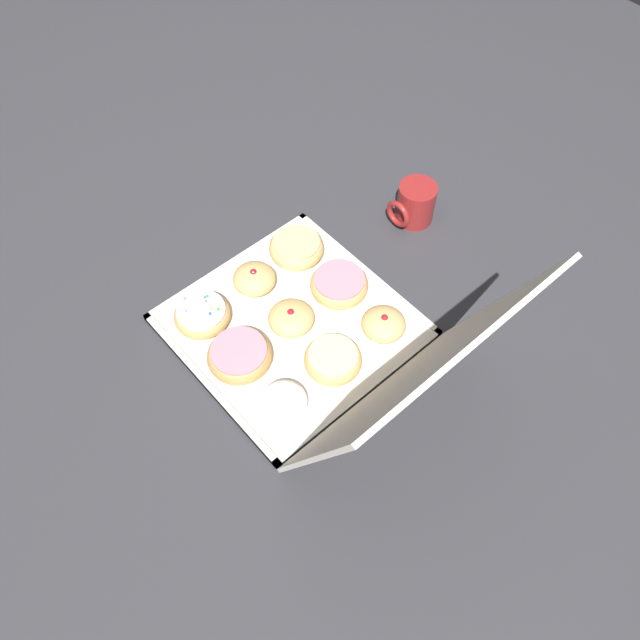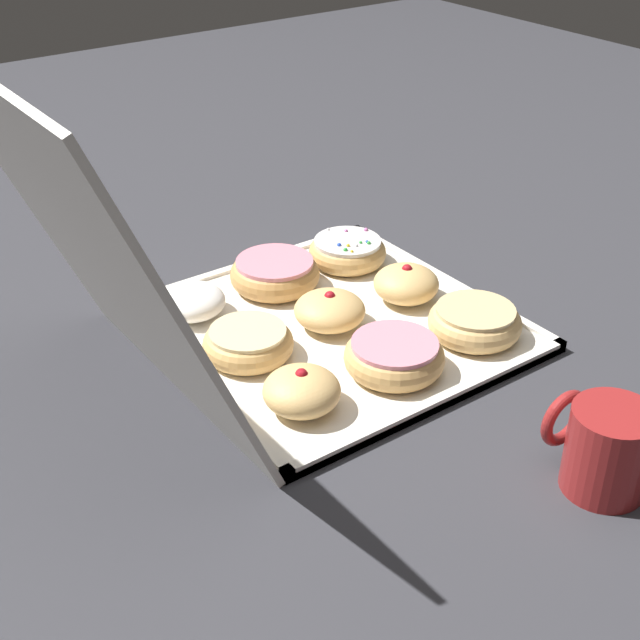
% 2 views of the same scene
% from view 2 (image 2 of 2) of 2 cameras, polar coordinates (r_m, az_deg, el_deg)
% --- Properties ---
extents(ground_plane, '(3.00, 3.00, 0.00)m').
position_cam_2_polar(ground_plane, '(1.11, 0.62, -0.78)').
color(ground_plane, '#333338').
extents(donut_box, '(0.41, 0.41, 0.01)m').
position_cam_2_polar(donut_box, '(1.11, 0.62, -0.54)').
color(donut_box, silver).
rests_on(donut_box, ground).
extents(box_lid_open, '(0.41, 0.17, 0.39)m').
position_cam_2_polar(box_lid_open, '(0.90, -14.36, 4.15)').
color(box_lid_open, silver).
rests_on(box_lid_open, ground).
extents(glazed_ring_donut_0, '(0.11, 0.11, 0.04)m').
position_cam_2_polar(glazed_ring_donut_0, '(1.10, 9.92, -0.10)').
color(glazed_ring_donut_0, '#E5B770').
rests_on(glazed_ring_donut_0, donut_box).
extents(jelly_filled_donut_1, '(0.09, 0.09, 0.05)m').
position_cam_2_polar(jelly_filled_donut_1, '(1.16, 5.56, 2.34)').
color(jelly_filled_donut_1, '#E5B770').
rests_on(jelly_filled_donut_1, donut_box).
extents(sprinkle_donut_2, '(0.11, 0.11, 0.04)m').
position_cam_2_polar(sprinkle_donut_2, '(1.25, 1.77, 4.45)').
color(sprinkle_donut_2, tan).
rests_on(sprinkle_donut_2, donut_box).
extents(pink_frosted_donut_3, '(0.12, 0.12, 0.04)m').
position_cam_2_polar(pink_frosted_donut_3, '(1.02, 4.72, -2.35)').
color(pink_frosted_donut_3, tan).
rests_on(pink_frosted_donut_3, donut_box).
extents(jelly_filled_donut_4, '(0.09, 0.09, 0.05)m').
position_cam_2_polar(jelly_filled_donut_4, '(1.10, 0.69, 0.79)').
color(jelly_filled_donut_4, '#E5B770').
rests_on(jelly_filled_donut_4, donut_box).
extents(pink_frosted_donut_5, '(0.12, 0.12, 0.04)m').
position_cam_2_polar(pink_frosted_donut_5, '(1.19, -2.94, 3.03)').
color(pink_frosted_donut_5, tan).
rests_on(pink_frosted_donut_5, donut_box).
extents(jelly_filled_donut_6, '(0.08, 0.08, 0.05)m').
position_cam_2_polar(jelly_filled_donut_6, '(0.95, -1.19, -4.57)').
color(jelly_filled_donut_6, '#E5B770').
rests_on(jelly_filled_donut_6, donut_box).
extents(glazed_ring_donut_7, '(0.11, 0.11, 0.04)m').
position_cam_2_polar(glazed_ring_donut_7, '(1.05, -4.77, -1.35)').
color(glazed_ring_donut_7, tan).
rests_on(glazed_ring_donut_7, donut_box).
extents(powdered_filled_donut_8, '(0.09, 0.09, 0.04)m').
position_cam_2_polar(powdered_filled_donut_8, '(1.13, -8.24, 1.20)').
color(powdered_filled_donut_8, white).
rests_on(powdered_filled_donut_8, donut_box).
extents(coffee_mug, '(0.10, 0.08, 0.09)m').
position_cam_2_polar(coffee_mug, '(0.90, 17.88, -7.75)').
color(coffee_mug, maroon).
rests_on(coffee_mug, ground).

